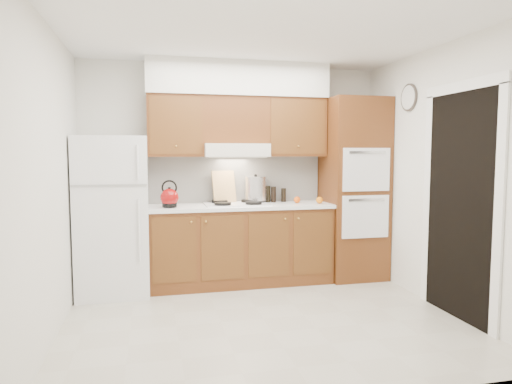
# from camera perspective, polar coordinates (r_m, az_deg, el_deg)

# --- Properties ---
(floor) EXTENTS (3.60, 3.60, 0.00)m
(floor) POSITION_cam_1_polar(r_m,az_deg,el_deg) (4.42, 0.90, -15.55)
(floor) COLOR #B9B3A1
(floor) RESTS_ON ground
(ceiling) EXTENTS (3.60, 3.60, 0.00)m
(ceiling) POSITION_cam_1_polar(r_m,az_deg,el_deg) (4.27, 0.96, 19.23)
(ceiling) COLOR white
(ceiling) RESTS_ON wall_back
(wall_back) EXTENTS (3.60, 0.02, 2.60)m
(wall_back) POSITION_cam_1_polar(r_m,az_deg,el_deg) (5.61, -2.78, 2.43)
(wall_back) COLOR silver
(wall_back) RESTS_ON floor
(wall_left) EXTENTS (0.02, 3.00, 2.60)m
(wall_left) POSITION_cam_1_polar(r_m,az_deg,el_deg) (4.10, -24.29, 1.06)
(wall_left) COLOR silver
(wall_left) RESTS_ON floor
(wall_right) EXTENTS (0.02, 3.00, 2.60)m
(wall_right) POSITION_cam_1_polar(r_m,az_deg,el_deg) (4.90, 21.82, 1.71)
(wall_right) COLOR silver
(wall_right) RESTS_ON floor
(fridge) EXTENTS (0.75, 0.72, 1.72)m
(fridge) POSITION_cam_1_polar(r_m,az_deg,el_deg) (5.22, -17.41, -2.84)
(fridge) COLOR white
(fridge) RESTS_ON floor
(base_cabinets) EXTENTS (2.11, 0.60, 0.90)m
(base_cabinets) POSITION_cam_1_polar(r_m,az_deg,el_deg) (5.43, -1.91, -6.71)
(base_cabinets) COLOR brown
(base_cabinets) RESTS_ON floor
(countertop) EXTENTS (2.13, 0.62, 0.04)m
(countertop) POSITION_cam_1_polar(r_m,az_deg,el_deg) (5.34, -1.90, -1.79)
(countertop) COLOR white
(countertop) RESTS_ON base_cabinets
(backsplash) EXTENTS (2.11, 0.03, 0.56)m
(backsplash) POSITION_cam_1_polar(r_m,az_deg,el_deg) (5.60, -2.49, 1.60)
(backsplash) COLOR white
(backsplash) RESTS_ON countertop
(oven_cabinet) EXTENTS (0.70, 0.65, 2.20)m
(oven_cabinet) POSITION_cam_1_polar(r_m,az_deg,el_deg) (5.75, 12.09, 0.39)
(oven_cabinet) COLOR brown
(oven_cabinet) RESTS_ON floor
(upper_cab_left) EXTENTS (0.63, 0.33, 0.70)m
(upper_cab_left) POSITION_cam_1_polar(r_m,az_deg,el_deg) (5.37, -10.09, 8.12)
(upper_cab_left) COLOR brown
(upper_cab_left) RESTS_ON wall_back
(upper_cab_right) EXTENTS (0.73, 0.33, 0.70)m
(upper_cab_right) POSITION_cam_1_polar(r_m,az_deg,el_deg) (5.63, 4.76, 8.03)
(upper_cab_right) COLOR brown
(upper_cab_right) RESTS_ON wall_back
(range_hood) EXTENTS (0.75, 0.45, 0.15)m
(range_hood) POSITION_cam_1_polar(r_m,az_deg,el_deg) (5.38, -2.62, 5.25)
(range_hood) COLOR silver
(range_hood) RESTS_ON wall_back
(upper_cab_over_hood) EXTENTS (0.75, 0.33, 0.55)m
(upper_cab_over_hood) POSITION_cam_1_polar(r_m,az_deg,el_deg) (5.45, -2.75, 8.93)
(upper_cab_over_hood) COLOR brown
(upper_cab_over_hood) RESTS_ON range_hood
(soffit) EXTENTS (2.13, 0.36, 0.40)m
(soffit) POSITION_cam_1_polar(r_m,az_deg,el_deg) (5.50, -2.22, 13.88)
(soffit) COLOR silver
(soffit) RESTS_ON wall_back
(cooktop) EXTENTS (0.74, 0.50, 0.01)m
(cooktop) POSITION_cam_1_polar(r_m,az_deg,el_deg) (5.35, -2.47, -1.50)
(cooktop) COLOR white
(cooktop) RESTS_ON countertop
(doorway) EXTENTS (0.02, 0.90, 2.10)m
(doorway) POSITION_cam_1_polar(r_m,az_deg,el_deg) (4.63, 24.07, -1.64)
(doorway) COLOR black
(doorway) RESTS_ON floor
(wall_clock) EXTENTS (0.02, 0.30, 0.30)m
(wall_clock) POSITION_cam_1_polar(r_m,az_deg,el_deg) (5.38, 18.58, 11.13)
(wall_clock) COLOR #3F3833
(wall_clock) RESTS_ON wall_right
(kettle) EXTENTS (0.25, 0.25, 0.20)m
(kettle) POSITION_cam_1_polar(r_m,az_deg,el_deg) (5.12, -10.76, -0.69)
(kettle) COLOR maroon
(kettle) RESTS_ON countertop
(cutting_board) EXTENTS (0.30, 0.17, 0.38)m
(cutting_board) POSITION_cam_1_polar(r_m,az_deg,el_deg) (5.48, -4.02, 0.69)
(cutting_board) COLOR tan
(cutting_board) RESTS_ON countertop
(stock_pot) EXTENTS (0.34, 0.34, 0.28)m
(stock_pot) POSITION_cam_1_polar(r_m,az_deg,el_deg) (5.52, -0.05, 0.41)
(stock_pot) COLOR silver
(stock_pot) RESTS_ON cooktop
(condiment_a) EXTENTS (0.06, 0.06, 0.20)m
(condiment_a) POSITION_cam_1_polar(r_m,az_deg,el_deg) (5.59, 1.51, -0.25)
(condiment_a) COLOR black
(condiment_a) RESTS_ON countertop
(condiment_b) EXTENTS (0.07, 0.07, 0.19)m
(condiment_b) POSITION_cam_1_polar(r_m,az_deg,el_deg) (5.59, 2.21, -0.30)
(condiment_b) COLOR black
(condiment_b) RESTS_ON countertop
(condiment_c) EXTENTS (0.07, 0.07, 0.17)m
(condiment_c) POSITION_cam_1_polar(r_m,az_deg,el_deg) (5.64, 3.46, -0.38)
(condiment_c) COLOR black
(condiment_c) RESTS_ON countertop
(orange_near) EXTENTS (0.09, 0.09, 0.08)m
(orange_near) POSITION_cam_1_polar(r_m,az_deg,el_deg) (5.49, 7.94, -1.02)
(orange_near) COLOR orange
(orange_near) RESTS_ON countertop
(orange_far) EXTENTS (0.09, 0.09, 0.08)m
(orange_far) POSITION_cam_1_polar(r_m,az_deg,el_deg) (5.51, 5.15, -0.97)
(orange_far) COLOR #FF4F0D
(orange_far) RESTS_ON countertop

